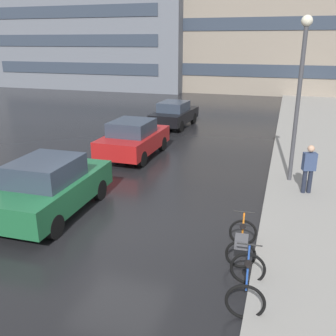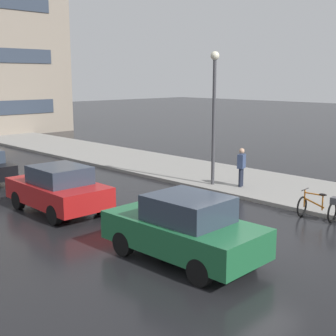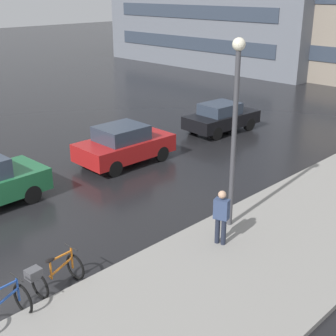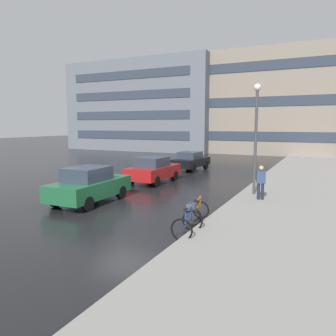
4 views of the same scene
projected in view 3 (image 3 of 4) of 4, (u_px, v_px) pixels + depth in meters
ground_plane at (4, 236)px, 13.63m from camera, size 140.00×140.00×0.00m
bicycle_nearest at (0, 309)px, 9.92m from camera, size 0.81×1.18×0.99m
bicycle_second at (52, 274)px, 11.02m from camera, size 0.76×1.38×0.95m
car_red at (124, 144)px, 19.03m from camera, size 2.03×4.01×1.61m
car_black at (221, 117)px, 23.22m from camera, size 2.01×4.00×1.48m
pedestrian at (221, 216)px, 12.70m from camera, size 0.45×0.35×1.73m
streetlamp at (235, 117)px, 12.85m from camera, size 0.35×0.35×5.58m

